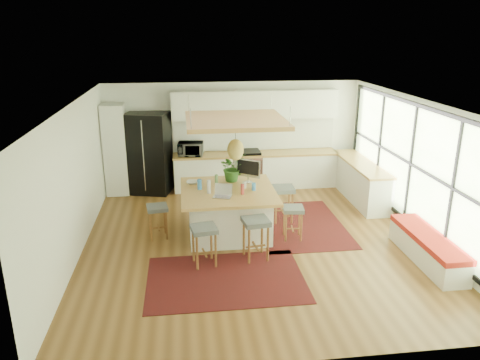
{
  "coord_description": "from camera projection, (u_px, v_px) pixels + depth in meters",
  "views": [
    {
      "loc": [
        -1.29,
        -8.13,
        3.96
      ],
      "look_at": [
        -0.2,
        0.5,
        1.1
      ],
      "focal_mm": 34.5,
      "sensor_mm": 36.0,
      "label": 1
    }
  ],
  "objects": [
    {
      "name": "backsplash",
      "position": [
        254.0,
        134.0,
        11.98
      ],
      "size": [
        4.2,
        0.02,
        0.8
      ],
      "primitive_type": "cube",
      "color": "white",
      "rests_on": "wall_back"
    },
    {
      "name": "fridge",
      "position": [
        149.0,
        156.0,
        11.51
      ],
      "size": [
        1.17,
        1.02,
        2.02
      ],
      "primitive_type": null,
      "rotation": [
        0.0,
        0.0,
        -0.26
      ],
      "color": "black",
      "rests_on": "floor"
    },
    {
      "name": "ceiling",
      "position": [
        255.0,
        103.0,
        8.21
      ],
      "size": [
        7.0,
        7.0,
        0.0
      ],
      "primitive_type": "plane",
      "rotation": [
        3.14,
        0.0,
        0.0
      ],
      "color": "white",
      "rests_on": "ground"
    },
    {
      "name": "right_counter_base",
      "position": [
        360.0,
        182.0,
        11.15
      ],
      "size": [
        0.6,
        2.5,
        0.88
      ],
      "primitive_type": "cube",
      "color": "white",
      "rests_on": "floor"
    },
    {
      "name": "stool_left_side",
      "position": [
        158.0,
        221.0,
        9.1
      ],
      "size": [
        0.45,
        0.45,
        0.67
      ],
      "primitive_type": null,
      "rotation": [
        0.0,
        0.0,
        -1.42
      ],
      "color": "#4B5254",
      "rests_on": "floor"
    },
    {
      "name": "rug_right",
      "position": [
        299.0,
        224.0,
        9.79
      ],
      "size": [
        1.8,
        2.6,
        0.01
      ],
      "primitive_type": "cube",
      "color": "black",
      "rests_on": "floor"
    },
    {
      "name": "floor",
      "position": [
        253.0,
        241.0,
        9.05
      ],
      "size": [
        7.0,
        7.0,
        0.0
      ],
      "primitive_type": "plane",
      "color": "brown",
      "rests_on": "ground"
    },
    {
      "name": "stool_near_right",
      "position": [
        256.0,
        240.0,
        8.25
      ],
      "size": [
        0.51,
        0.51,
        0.76
      ],
      "primitive_type": null,
      "rotation": [
        0.0,
        0.0,
        0.14
      ],
      "color": "#4B5254",
      "rests_on": "floor"
    },
    {
      "name": "microwave",
      "position": [
        191.0,
        147.0,
        11.54
      ],
      "size": [
        0.65,
        0.41,
        0.41
      ],
      "primitive_type": "imported",
      "rotation": [
        0.0,
        0.0,
        -0.13
      ],
      "color": "#A5A5AA",
      "rests_on": "back_counter_top"
    },
    {
      "name": "monitor",
      "position": [
        248.0,
        171.0,
        9.46
      ],
      "size": [
        0.55,
        0.47,
        0.5
      ],
      "primitive_type": null,
      "rotation": [
        0.0,
        0.0,
        -0.61
      ],
      "color": "#A5A5AA",
      "rests_on": "island"
    },
    {
      "name": "island",
      "position": [
        228.0,
        212.0,
        9.26
      ],
      "size": [
        1.85,
        1.85,
        0.93
      ],
      "primitive_type": null,
      "color": "#AE803D",
      "rests_on": "floor"
    },
    {
      "name": "back_counter_top",
      "position": [
        256.0,
        154.0,
        11.83
      ],
      "size": [
        4.24,
        0.64,
        0.05
      ],
      "primitive_type": "cube",
      "color": "#AE803D",
      "rests_on": "back_counter_base"
    },
    {
      "name": "island_plant",
      "position": [
        232.0,
        170.0,
        9.59
      ],
      "size": [
        0.75,
        0.77,
        0.45
      ],
      "primitive_type": "imported",
      "rotation": [
        0.0,
        0.0,
        0.55
      ],
      "color": "#1E4C19",
      "rests_on": "island"
    },
    {
      "name": "back_counter_base",
      "position": [
        256.0,
        171.0,
        11.98
      ],
      "size": [
        4.2,
        0.6,
        0.88
      ],
      "primitive_type": "cube",
      "color": "white",
      "rests_on": "floor"
    },
    {
      "name": "ceiling_panel",
      "position": [
        235.0,
        134.0,
        8.75
      ],
      "size": [
        1.86,
        1.86,
        0.8
      ],
      "primitive_type": null,
      "color": "#AE803D",
      "rests_on": "ceiling"
    },
    {
      "name": "wall_back",
      "position": [
        233.0,
        135.0,
        11.93
      ],
      "size": [
        6.5,
        0.0,
        6.5
      ],
      "primitive_type": "plane",
      "rotation": [
        1.57,
        0.0,
        0.0
      ],
      "color": "white",
      "rests_on": "ground"
    },
    {
      "name": "island_bottle_2",
      "position": [
        242.0,
        190.0,
        8.83
      ],
      "size": [
        0.07,
        0.07,
        0.19
      ],
      "primitive_type": "cylinder",
      "color": "#AD3B39",
      "rests_on": "island"
    },
    {
      "name": "upper_cabinets",
      "position": [
        256.0,
        104.0,
        11.58
      ],
      "size": [
        4.2,
        0.34,
        0.7
      ],
      "primitive_type": "cube",
      "color": "white",
      "rests_on": "wall_back"
    },
    {
      "name": "range",
      "position": [
        246.0,
        169.0,
        11.93
      ],
      "size": [
        0.76,
        0.62,
        1.0
      ],
      "primitive_type": null,
      "color": "#A5A5AA",
      "rests_on": "floor"
    },
    {
      "name": "window_wall",
      "position": [
        417.0,
        167.0,
        9.0
      ],
      "size": [
        0.1,
        6.2,
        2.6
      ],
      "primitive_type": null,
      "color": "black",
      "rests_on": "wall_right"
    },
    {
      "name": "island_bottle_1",
      "position": [
        208.0,
        189.0,
        8.89
      ],
      "size": [
        0.07,
        0.07,
        0.19
      ],
      "primitive_type": "cylinder",
      "color": "silver",
      "rests_on": "island"
    },
    {
      "name": "wall_right",
      "position": [
        418.0,
        169.0,
        9.02
      ],
      "size": [
        0.0,
        7.0,
        7.0
      ],
      "primitive_type": "plane",
      "rotation": [
        1.57,
        0.0,
        -1.57
      ],
      "color": "white",
      "rests_on": "ground"
    },
    {
      "name": "laptop",
      "position": [
        222.0,
        191.0,
        8.68
      ],
      "size": [
        0.43,
        0.44,
        0.25
      ],
      "primitive_type": null,
      "rotation": [
        0.0,
        0.0,
        -0.32
      ],
      "color": "#A5A5AA",
      "rests_on": "island"
    },
    {
      "name": "stool_right_front",
      "position": [
        293.0,
        222.0,
        9.04
      ],
      "size": [
        0.44,
        0.44,
        0.66
      ],
      "primitive_type": null,
      "rotation": [
        0.0,
        0.0,
        1.45
      ],
      "color": "#4B5254",
      "rests_on": "floor"
    },
    {
      "name": "rug_near",
      "position": [
        226.0,
        279.0,
        7.65
      ],
      "size": [
        2.6,
        1.8,
        0.01
      ],
      "primitive_type": "cube",
      "color": "black",
      "rests_on": "floor"
    },
    {
      "name": "stool_near_left",
      "position": [
        204.0,
        246.0,
        8.03
      ],
      "size": [
        0.49,
        0.49,
        0.72
      ],
      "primitive_type": null,
      "rotation": [
        0.0,
        0.0,
        0.17
      ],
      "color": "#4B5254",
      "rests_on": "floor"
    },
    {
      "name": "stool_right_back",
      "position": [
        283.0,
        205.0,
        9.89
      ],
      "size": [
        0.47,
        0.47,
        0.77
      ],
      "primitive_type": null,
      "rotation": [
        0.0,
        0.0,
        1.54
      ],
      "color": "#4B5254",
      "rests_on": "floor"
    },
    {
      "name": "island_bottle_4",
      "position": [
        217.0,
        182.0,
        9.29
      ],
      "size": [
        0.07,
        0.07,
        0.19
      ],
      "primitive_type": "cylinder",
      "color": "#5B8A53",
      "rests_on": "island"
    },
    {
      "name": "island_bowl",
      "position": [
        192.0,
        182.0,
        9.45
      ],
      "size": [
        0.27,
        0.27,
        0.06
      ],
      "primitive_type": "imported",
      "rotation": [
        0.0,
        0.0,
        -0.14
      ],
      "color": "silver",
      "rests_on": "island"
    },
    {
      "name": "island_bottle_0",
      "position": [
        200.0,
        185.0,
        9.11
      ],
      "size": [
        0.07,
        0.07,
        0.19
      ],
      "primitive_type": "cylinder",
      "color": "#3885E1",
      "rests_on": "island"
    },
    {
      "name": "right_counter_top",
      "position": [
        362.0,
        163.0,
        11.01
      ],
      "size": [
        0.64,
        2.54,
        0.05
      ],
      "primitive_type": "cube",
      "color": "#AE803D",
      "rests_on": "right_counter_base"
    },
    {
      "name": "window_bench",
      "position": [
        427.0,
        248.0,
        8.2
      ],
      "size": [
        0.52,
        2.0,
        0.5
      ],
      "primitive_type": null,
      "color": "white",
      "rests_on": "floor"
    },
    {
      "name": "wall_front",
      "position": [
        300.0,
        266.0,
        5.33
      ],
      "size": [
        6.5,
        0.0,
        6.5
      ],
      "primitive_type": "plane",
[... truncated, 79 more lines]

